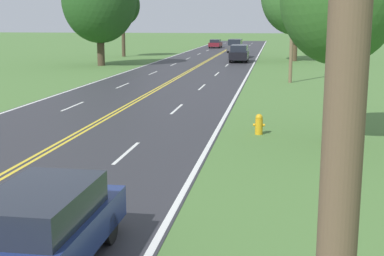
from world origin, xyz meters
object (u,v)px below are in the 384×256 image
at_px(tree_right_cluster, 99,0).
at_px(tree_far_back, 123,6).
at_px(car_dark_green_sedan_mid_near, 241,51).
at_px(car_black_suv_approaching, 239,53).
at_px(car_maroon_sedan_receding, 215,43).
at_px(fire_hydrant, 259,124).
at_px(car_dark_grey_van_mid_far, 235,45).
at_px(car_dark_blue_sedan_nearest, 38,232).

distance_m(tree_right_cluster, tree_far_back, 13.68).
relative_size(tree_right_cluster, car_dark_green_sedan_mid_near, 2.58).
relative_size(car_black_suv_approaching, car_maroon_sedan_receding, 1.05).
height_order(tree_far_back, car_dark_green_sedan_mid_near, tree_far_back).
distance_m(fire_hydrant, car_maroon_sedan_receding, 68.01).
relative_size(fire_hydrant, car_dark_grey_van_mid_far, 0.17).
distance_m(fire_hydrant, car_dark_blue_sedan_nearest, 12.53).
distance_m(car_dark_green_sedan_mid_near, car_dark_grey_van_mid_far, 10.88).
bearing_deg(fire_hydrant, tree_far_back, 112.22).
distance_m(tree_far_back, car_dark_grey_van_mid_far, 17.94).
distance_m(car_dark_blue_sedan_nearest, car_maroon_sedan_receding, 79.69).
xyz_separation_m(car_dark_green_sedan_mid_near, car_dark_grey_van_mid_far, (-1.49, 10.78, 0.16)).
bearing_deg(car_maroon_sedan_receding, car_black_suv_approaching, -168.17).
relative_size(car_dark_blue_sedan_nearest, car_dark_grey_van_mid_far, 1.00).
bearing_deg(car_dark_green_sedan_mid_near, car_dark_blue_sedan_nearest, -1.24).
xyz_separation_m(fire_hydrant, tree_right_cluster, (-16.23, 30.16, 5.83)).
bearing_deg(car_dark_grey_van_mid_far, tree_right_cluster, -22.42).
xyz_separation_m(car_black_suv_approaching, car_dark_green_sedan_mid_near, (-0.31, 7.45, -0.19)).
relative_size(car_dark_blue_sedan_nearest, car_black_suv_approaching, 0.98).
height_order(car_dark_blue_sedan_nearest, car_dark_grey_van_mid_far, car_dark_grey_van_mid_far).
height_order(tree_far_back, car_dark_blue_sedan_nearest, tree_far_back).
height_order(tree_far_back, car_black_suv_approaching, tree_far_back).
bearing_deg(fire_hydrant, car_dark_grey_van_mid_far, 95.27).
distance_m(tree_right_cluster, car_dark_blue_sedan_nearest, 44.52).
bearing_deg(car_dark_blue_sedan_nearest, tree_right_cluster, -162.81).
bearing_deg(car_dark_grey_van_mid_far, car_dark_green_sedan_mid_near, 9.38).
height_order(tree_right_cluster, car_maroon_sedan_receding, tree_right_cluster).
xyz_separation_m(car_dark_blue_sedan_nearest, car_black_suv_approaching, (0.00, 49.08, 0.21)).
relative_size(tree_far_back, car_maroon_sedan_receding, 1.88).
xyz_separation_m(fire_hydrant, car_maroon_sedan_receding, (-9.24, 67.38, 0.31)).
bearing_deg(car_maroon_sedan_receding, car_dark_blue_sedan_nearest, -174.97).
bearing_deg(tree_right_cluster, car_black_suv_approaching, 27.86).
height_order(fire_hydrant, tree_far_back, tree_far_back).
bearing_deg(car_dark_blue_sedan_nearest, car_dark_grey_van_mid_far, -178.31).
height_order(tree_far_back, car_maroon_sedan_receding, tree_far_back).
bearing_deg(car_dark_blue_sedan_nearest, tree_far_back, -165.21).
xyz_separation_m(car_dark_blue_sedan_nearest, car_maroon_sedan_receding, (-5.94, 79.46, -0.03)).
bearing_deg(car_black_suv_approaching, tree_far_back, -115.51).
distance_m(tree_right_cluster, car_maroon_sedan_receding, 38.27).
height_order(tree_right_cluster, car_black_suv_approaching, tree_right_cluster).
height_order(car_dark_grey_van_mid_far, car_maroon_sedan_receding, car_dark_grey_van_mid_far).
relative_size(fire_hydrant, car_maroon_sedan_receding, 0.17).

